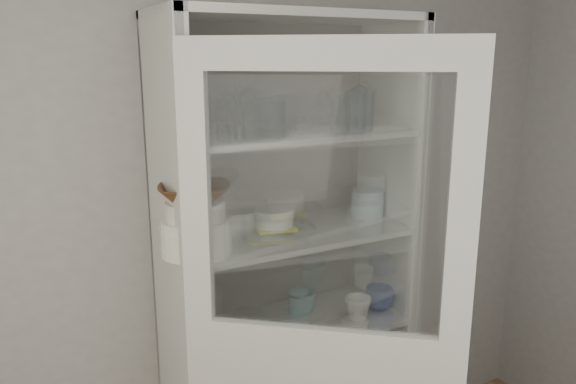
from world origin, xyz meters
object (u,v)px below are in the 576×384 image
plate_stack_front (196,236)px  teal_jar (298,303)px  yellow_trivet (274,226)px  measuring_cups (232,341)px  pantry_cabinet (281,299)px  white_canister (193,328)px  mug_blue (379,298)px  plate_stack_back (235,219)px  grey_bowl_stack (367,203)px  mug_white (358,308)px  mug_teal (305,302)px  goblet_3 (359,102)px  goblet_0 (228,109)px  goblet_1 (249,106)px  glass_platter (274,230)px  white_ramekin (274,217)px  terracotta_bowl (194,192)px  goblet_2 (324,106)px  cream_bowl (195,210)px

plate_stack_front → teal_jar: plate_stack_front is taller
yellow_trivet → measuring_cups: yellow_trivet is taller
pantry_cabinet → white_canister: pantry_cabinet is taller
plate_stack_front → mug_blue: (0.82, 0.00, -0.41)m
plate_stack_front → plate_stack_back: (0.23, 0.20, -0.02)m
grey_bowl_stack → mug_white: 0.45m
plate_stack_front → mug_teal: (0.52, 0.12, -0.42)m
goblet_3 → yellow_trivet: size_ratio=1.15×
yellow_trivet → mug_blue: size_ratio=1.21×
goblet_3 → white_canister: 1.17m
goblet_0 → plate_stack_back: size_ratio=0.82×
goblet_0 → mug_teal: bearing=-13.8°
plate_stack_back → mug_teal: bearing=-14.2°
goblet_0 → plate_stack_back: goblet_0 is taller
goblet_1 → measuring_cups: bearing=-131.9°
glass_platter → pantry_cabinet: bearing=43.8°
teal_jar → mug_blue: bearing=-20.6°
grey_bowl_stack → white_ramekin: bearing=-179.0°
pantry_cabinet → plate_stack_front: 0.58m
goblet_0 → terracotta_bowl: 0.39m
plate_stack_front → pantry_cabinet: bearing=18.9°
goblet_2 → mug_white: goblet_2 is taller
goblet_0 → terracotta_bowl: (-0.21, -0.20, -0.26)m
mug_teal → plate_stack_front: bearing=-175.2°
goblet_0 → mug_white: size_ratio=1.49×
goblet_3 → goblet_2: bearing=179.9°
goblet_0 → white_canister: 0.85m
goblet_3 → terracotta_bowl: bearing=-166.7°
mug_white → goblet_0: bearing=162.6°
goblet_3 → glass_platter: 0.68m
goblet_2 → pantry_cabinet: bearing=-167.2°
yellow_trivet → white_ramekin: 0.04m
cream_bowl → goblet_1: bearing=32.2°
plate_stack_back → cream_bowl: size_ratio=0.95×
goblet_0 → goblet_3: 0.61m
goblet_3 → mug_teal: (-0.30, -0.07, -0.84)m
cream_bowl → terracotta_bowl: terracotta_bowl is taller
teal_jar → white_canister: bearing=-175.6°
mug_teal → goblet_0: bearing=157.5°
white_ramekin → mug_teal: bearing=13.8°
terracotta_bowl → mug_white: size_ratio=2.28×
goblet_0 → goblet_2: size_ratio=1.08×
cream_bowl → grey_bowl_stack: (0.81, 0.09, -0.10)m
plate_stack_front → cream_bowl: 0.10m
mug_white → teal_jar: (-0.19, 0.17, -0.00)m
mug_white → goblet_1: bearing=159.3°
goblet_2 → grey_bowl_stack: (0.16, -0.10, -0.42)m
glass_platter → measuring_cups: size_ratio=3.09×
terracotta_bowl → mug_white: (0.68, -0.04, -0.57)m
yellow_trivet → measuring_cups: (-0.23, -0.09, -0.40)m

